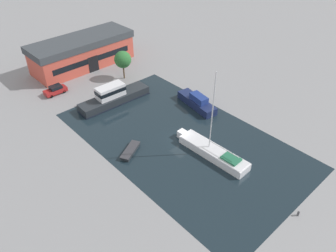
# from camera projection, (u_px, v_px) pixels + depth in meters

# --- Properties ---
(ground_plane) EXTENTS (440.00, 440.00, 0.00)m
(ground_plane) POSITION_uv_depth(u_px,v_px,m) (181.00, 139.00, 52.01)
(ground_plane) COLOR gray
(water_canal) EXTENTS (22.88, 39.46, 0.01)m
(water_canal) POSITION_uv_depth(u_px,v_px,m) (181.00, 139.00, 52.01)
(water_canal) COLOR black
(water_canal) RESTS_ON ground
(warehouse_building) EXTENTS (22.60, 8.71, 6.36)m
(warehouse_building) POSITION_uv_depth(u_px,v_px,m) (82.00, 52.00, 71.58)
(warehouse_building) COLOR #C64C3D
(warehouse_building) RESTS_ON ground
(quay_tree_near_building) EXTENTS (3.46, 3.46, 5.95)m
(quay_tree_near_building) POSITION_uv_depth(u_px,v_px,m) (123.00, 60.00, 66.07)
(quay_tree_near_building) COLOR brown
(quay_tree_near_building) RESTS_ON ground
(parked_car) EXTENTS (4.27, 1.86, 1.65)m
(parked_car) POSITION_uv_depth(u_px,v_px,m) (55.00, 90.00, 62.94)
(parked_car) COLOR maroon
(parked_car) RESTS_ON ground
(sailboat_moored) EXTENTS (3.12, 12.71, 13.61)m
(sailboat_moored) POSITION_uv_depth(u_px,v_px,m) (212.00, 152.00, 48.48)
(sailboat_moored) COLOR white
(sailboat_moored) RESTS_ON water_canal
(motor_cruiser) EXTENTS (13.86, 3.81, 3.68)m
(motor_cruiser) POSITION_uv_depth(u_px,v_px,m) (113.00, 96.00, 60.03)
(motor_cruiser) COLOR #23282D
(motor_cruiser) RESTS_ON water_canal
(small_dinghy) EXTENTS (4.56, 3.32, 0.59)m
(small_dinghy) POSITION_uv_depth(u_px,v_px,m) (130.00, 151.00, 49.26)
(small_dinghy) COLOR #23282D
(small_dinghy) RESTS_ON water_canal
(cabin_boat) EXTENTS (3.80, 9.07, 2.50)m
(cabin_boat) POSITION_uv_depth(u_px,v_px,m) (197.00, 102.00, 59.25)
(cabin_boat) COLOR #19234C
(cabin_boat) RESTS_ON water_canal
(mooring_bollard) EXTENTS (0.28, 0.28, 0.75)m
(mooring_bollard) POSITION_uv_depth(u_px,v_px,m) (298.00, 213.00, 39.74)
(mooring_bollard) COLOR #47474C
(mooring_bollard) RESTS_ON ground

